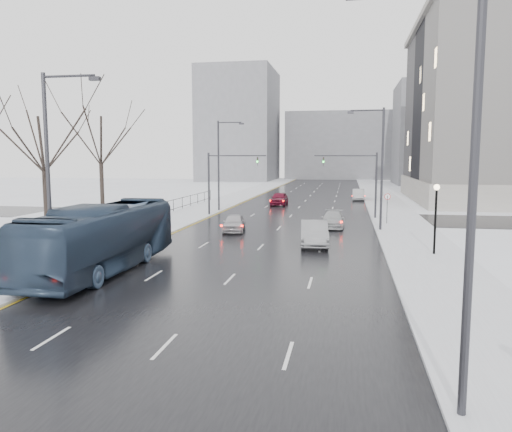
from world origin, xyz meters
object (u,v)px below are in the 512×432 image
Objects in this scene: no_uturn_sign at (387,200)px; mast_signal_left at (219,176)px; sedan_center_near at (234,223)px; mast_signal_right at (365,177)px; tree_park_e at (103,218)px; sedan_right_near at (314,233)px; bus at (103,238)px; sedan_right_distant at (358,195)px; streetlight_l_near at (52,167)px; sedan_right_far at (333,219)px; streetlight_r_near at (462,179)px; tree_park_d at (48,234)px; streetlight_r_mid at (379,163)px; streetlight_l_far at (221,161)px; lamppost_r_mid at (436,209)px; sedan_center_far at (279,198)px.

mast_signal_left is at bearing 166.40° from no_uturn_sign.
mast_signal_right is at bearing 37.15° from sedan_center_near.
tree_park_e is 2.60× the size of sedan_right_near.
bus reaches higher than sedan_right_distant.
streetlight_l_near is 25.32m from sedan_right_far.
mast_signal_left is at bearing 112.18° from streetlight_r_near.
streetlight_r_mid is at bearing 13.01° from tree_park_d.
streetlight_r_near is at bearing -81.95° from sedan_right_far.
streetlight_l_far is 1.54× the size of mast_signal_right.
streetlight_l_far reaches higher than sedan_center_near.
lamppost_r_mid is 39.70m from sedan_right_distant.
sedan_right_distant reaches higher than sedan_center_near.
mast_signal_right is 7.96m from sedan_right_far.
streetlight_l_near is 2.11× the size of sedan_right_far.
streetlight_r_mid is at bearing 105.82° from lamppost_r_mid.
streetlight_l_far is at bearing 115.07° from sedan_right_near.
lamppost_r_mid is (28.80, -4.00, 2.94)m from tree_park_d.
tree_park_e is at bearing 117.27° from bus.
sedan_center_far is at bearing 83.31° from bus.
sedan_right_far is (11.83, -6.63, -3.38)m from mast_signal_left.
tree_park_e is 1.35× the size of streetlight_r_near.
lamppost_r_mid is at bearing -44.48° from mast_signal_left.
streetlight_l_near reaches higher than sedan_right_near.
mast_signal_right is at bearing 91.27° from streetlight_r_near.
mast_signal_right is (-0.84, 8.00, -1.51)m from streetlight_r_mid.
sedan_right_far is at bearing -29.28° from mast_signal_left.
sedan_right_distant is (-2.00, 25.46, -1.49)m from no_uturn_sign.
streetlight_r_mid is (0.00, 30.00, 0.00)m from streetlight_r_near.
sedan_right_far is (-6.50, 11.37, -2.22)m from lamppost_r_mid.
mast_signal_right is 1.00× the size of mast_signal_left.
streetlight_l_far is at bearing 91.99° from bus.
streetlight_l_near is (9.63, -14.00, 5.62)m from tree_park_d.
mast_signal_left is at bearing 180.00° from mast_signal_right.
tree_park_e is at bearing 146.08° from sedan_right_near.
sedan_center_far is (5.42, 40.32, -4.75)m from streetlight_l_near.
no_uturn_sign is 0.52× the size of sedan_right_near.
sedan_center_near is (4.83, -14.46, -4.87)m from streetlight_l_far.
streetlight_r_mid is 23.45m from bus.
tree_park_e reaches higher than sedan_right_far.
no_uturn_sign reaches higher than sedan_right_far.
tree_park_e reaches higher than lamppost_r_mid.
no_uturn_sign is at bearing 54.11° from streetlight_l_near.
streetlight_r_mid reaches higher than tree_park_e.
streetlight_r_near and streetlight_l_far have the same top height.
streetlight_r_near is 0.78× the size of bus.
streetlight_r_mid is at bearing -104.48° from no_uturn_sign.
tree_park_e is 1.35× the size of streetlight_l_near.
sedan_right_near is at bearing -77.81° from sedan_center_far.
sedan_center_far is (-7.25, 18.95, 0.14)m from sedan_right_far.
tree_park_d is at bearing 124.53° from streetlight_l_near.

